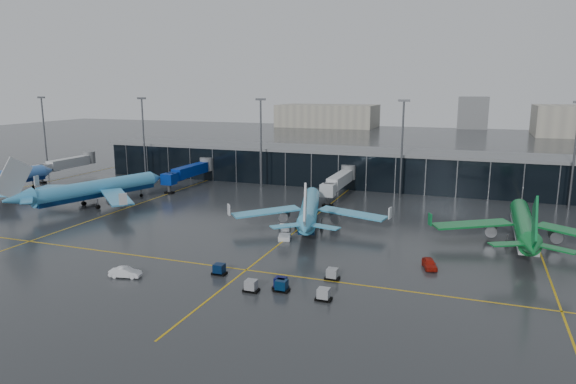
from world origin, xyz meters
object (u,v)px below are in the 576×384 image
(airliner_aer_lingus, at_px, (525,213))
(service_van_white, at_px, (125,272))
(baggage_carts, at_px, (281,282))
(service_van_red, at_px, (429,264))
(airliner_arkefly, at_px, (97,179))
(mobile_airstair, at_px, (285,235))
(airliner_klm_near, at_px, (310,199))

(airliner_aer_lingus, height_order, service_van_white, airliner_aer_lingus)
(airliner_aer_lingus, height_order, baggage_carts, airliner_aer_lingus)
(airliner_aer_lingus, relative_size, service_van_red, 8.33)
(airliner_arkefly, xyz_separation_m, airliner_aer_lingus, (95.60, 1.28, -0.71))
(service_van_white, bearing_deg, mobile_airstair, -43.22)
(baggage_carts, xyz_separation_m, mobile_airstair, (-7.90, 22.72, 0.01))
(airliner_arkefly, relative_size, service_van_white, 9.04)
(airliner_aer_lingus, bearing_deg, service_van_white, -145.44)
(airliner_arkefly, distance_m, airliner_aer_lingus, 95.61)
(airliner_arkefly, bearing_deg, airliner_klm_near, 16.55)
(mobile_airstair, distance_m, service_van_red, 28.42)
(airliner_aer_lingus, bearing_deg, mobile_airstair, -163.37)
(mobile_airstair, distance_m, service_van_white, 31.49)
(service_van_white, bearing_deg, baggage_carts, -92.29)
(baggage_carts, height_order, mobile_airstair, mobile_airstair)
(airliner_klm_near, relative_size, airliner_aer_lingus, 0.98)
(airliner_aer_lingus, distance_m, mobile_airstair, 44.58)
(mobile_airstair, bearing_deg, service_van_white, -135.83)
(baggage_carts, relative_size, mobile_airstair, 5.50)
(service_van_white, bearing_deg, airliner_klm_near, -37.67)
(airliner_aer_lingus, bearing_deg, airliner_arkefly, -178.73)
(mobile_airstair, bearing_deg, baggage_carts, -86.38)
(baggage_carts, distance_m, mobile_airstair, 24.06)
(airliner_arkefly, xyz_separation_m, baggage_carts, (60.96, -33.74, -5.94))
(baggage_carts, bearing_deg, service_van_red, 38.57)
(airliner_klm_near, bearing_deg, service_van_red, -49.56)
(airliner_aer_lingus, height_order, mobile_airstair, airliner_aer_lingus)
(service_van_red, bearing_deg, airliner_arkefly, 150.63)
(airliner_arkefly, bearing_deg, service_van_red, 4.27)
(mobile_airstair, xyz_separation_m, service_van_white, (-15.88, -27.19, 0.03))
(mobile_airstair, xyz_separation_m, service_van_red, (27.53, -7.07, 0.03))
(mobile_airstair, bearing_deg, airliner_klm_near, 66.16)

